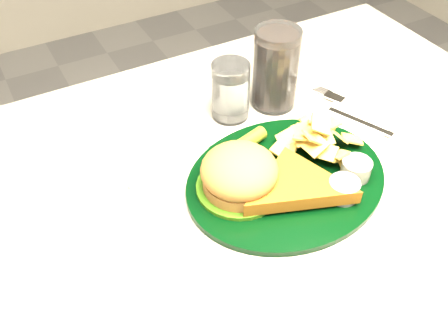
% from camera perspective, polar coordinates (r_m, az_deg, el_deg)
% --- Properties ---
extents(table, '(1.20, 0.80, 0.75)m').
position_cam_1_polar(table, '(1.11, 1.53, -15.32)').
color(table, '#AEA99D').
rests_on(table, ground).
extents(dinner_plate, '(0.36, 0.31, 0.08)m').
position_cam_1_polar(dinner_plate, '(0.79, 7.29, 0.37)').
color(dinner_plate, black).
rests_on(dinner_plate, table).
extents(water_glass, '(0.08, 0.08, 0.11)m').
position_cam_1_polar(water_glass, '(0.91, 0.74, 8.80)').
color(water_glass, white).
rests_on(water_glass, table).
extents(cola_glass, '(0.10, 0.10, 0.15)m').
position_cam_1_polar(cola_glass, '(0.93, 5.91, 11.21)').
color(cola_glass, black).
rests_on(cola_glass, table).
extents(fork_napkin, '(0.18, 0.20, 0.01)m').
position_cam_1_polar(fork_napkin, '(0.95, 14.91, 5.45)').
color(fork_napkin, white).
rests_on(fork_napkin, table).
extents(wrapped_straw, '(0.24, 0.12, 0.01)m').
position_cam_1_polar(wrapped_straw, '(0.85, -4.36, 1.33)').
color(wrapped_straw, white).
rests_on(wrapped_straw, table).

